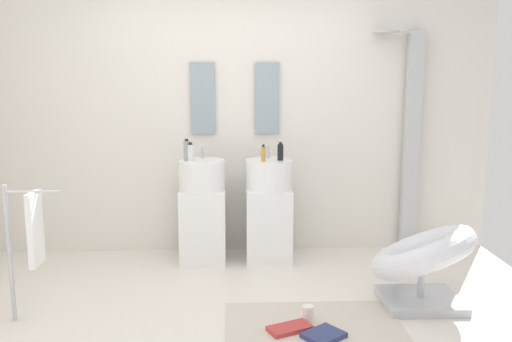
% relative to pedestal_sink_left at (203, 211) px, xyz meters
% --- Properties ---
extents(ground_plane, '(4.80, 3.60, 0.04)m').
position_rel_pedestal_sink_left_xyz_m(ground_plane, '(0.29, -1.28, -0.48)').
color(ground_plane, silver).
extents(rear_partition, '(4.80, 0.10, 2.60)m').
position_rel_pedestal_sink_left_xyz_m(rear_partition, '(0.29, 0.37, 0.84)').
color(rear_partition, silver).
rests_on(rear_partition, ground_plane).
extents(pedestal_sink_left, '(0.41, 0.41, 1.02)m').
position_rel_pedestal_sink_left_xyz_m(pedestal_sink_left, '(0.00, 0.00, 0.00)').
color(pedestal_sink_left, white).
rests_on(pedestal_sink_left, ground_plane).
extents(pedestal_sink_right, '(0.41, 0.41, 1.02)m').
position_rel_pedestal_sink_left_xyz_m(pedestal_sink_right, '(0.59, 0.00, 0.00)').
color(pedestal_sink_right, white).
rests_on(pedestal_sink_right, ground_plane).
extents(vanity_mirror_left, '(0.22, 0.03, 0.65)m').
position_rel_pedestal_sink_left_xyz_m(vanity_mirror_left, '(0.00, 0.30, 0.98)').
color(vanity_mirror_left, '#8C9EA8').
extents(vanity_mirror_right, '(0.22, 0.03, 0.65)m').
position_rel_pedestal_sink_left_xyz_m(vanity_mirror_right, '(0.59, 0.30, 0.98)').
color(vanity_mirror_right, '#8C9EA8').
extents(shower_column, '(0.49, 0.24, 2.05)m').
position_rel_pedestal_sink_left_xyz_m(shower_column, '(1.92, 0.25, 0.62)').
color(shower_column, '#B7BABF').
rests_on(shower_column, ground_plane).
extents(lounge_chair, '(1.08, 1.08, 0.65)m').
position_rel_pedestal_sink_left_xyz_m(lounge_chair, '(1.64, -1.03, -0.11)').
color(lounge_chair, '#B7BABF').
rests_on(lounge_chair, ground_plane).
extents(towel_rack, '(0.37, 0.22, 0.95)m').
position_rel_pedestal_sink_left_xyz_m(towel_rack, '(-1.08, -1.18, 0.17)').
color(towel_rack, '#B7BABF').
rests_on(towel_rack, ground_plane).
extents(area_rug, '(1.19, 0.82, 0.01)m').
position_rel_pedestal_sink_left_xyz_m(area_rug, '(0.81, -1.38, -0.46)').
color(area_rug, beige).
rests_on(area_rug, ground_plane).
extents(magazine_navy, '(0.31, 0.30, 0.03)m').
position_rel_pedestal_sink_left_xyz_m(magazine_navy, '(0.84, -1.53, -0.44)').
color(magazine_navy, navy).
rests_on(magazine_navy, area_rug).
extents(magazine_red, '(0.32, 0.25, 0.03)m').
position_rel_pedestal_sink_left_xyz_m(magazine_red, '(0.64, -1.43, -0.44)').
color(magazine_red, '#B73838').
rests_on(magazine_red, area_rug).
extents(coffee_mug, '(0.08, 0.08, 0.11)m').
position_rel_pedestal_sink_left_xyz_m(coffee_mug, '(0.77, -1.29, -0.40)').
color(coffee_mug, white).
rests_on(coffee_mug, area_rug).
extents(soap_bottle_clear, '(0.05, 0.05, 0.16)m').
position_rel_pedestal_sink_left_xyz_m(soap_bottle_clear, '(-0.09, -0.04, 0.53)').
color(soap_bottle_clear, silver).
rests_on(soap_bottle_clear, pedestal_sink_left).
extents(soap_bottle_black, '(0.05, 0.05, 0.16)m').
position_rel_pedestal_sink_left_xyz_m(soap_bottle_black, '(0.69, -0.03, 0.53)').
color(soap_bottle_black, black).
rests_on(soap_bottle_black, pedestal_sink_right).
extents(soap_bottle_grey, '(0.06, 0.06, 0.19)m').
position_rel_pedestal_sink_left_xyz_m(soap_bottle_grey, '(-0.13, -0.01, 0.54)').
color(soap_bottle_grey, '#99999E').
rests_on(soap_bottle_grey, pedestal_sink_left).
extents(soap_bottle_amber, '(0.04, 0.04, 0.15)m').
position_rel_pedestal_sink_left_xyz_m(soap_bottle_amber, '(0.53, -0.09, 0.52)').
color(soap_bottle_amber, '#C68C38').
rests_on(soap_bottle_amber, pedestal_sink_right).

